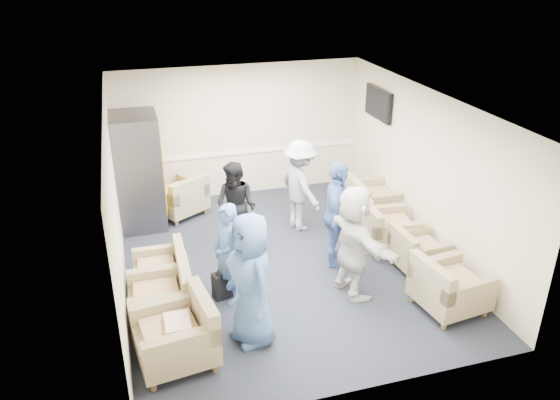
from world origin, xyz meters
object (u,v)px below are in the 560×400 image
object	(u,v)px
armchair_left_near	(180,336)
person_mid_left	(228,254)
armchair_left_mid	(165,298)
armchair_right_midnear	(416,252)
vending_machine	(138,171)
person_back_right	(300,186)
person_back_left	(236,207)
armchair_right_far	(369,202)
person_front_right	(354,242)
armchair_right_near	(447,289)
armchair_right_midfar	(386,230)
person_mid_right	(336,215)
armchair_left_far	(164,271)
armchair_corner	(181,198)
person_front_left	(251,280)

from	to	relation	value
armchair_left_near	person_mid_left	size ratio (longest dim) A/B	0.68
armchair_left_mid	armchair_right_midnear	world-z (taller)	armchair_left_mid
armchair_left_mid	person_mid_left	bearing A→B (deg)	104.33
vending_machine	person_back_right	xyz separation A→B (m)	(2.76, -1.00, -0.21)
armchair_left_mid	person_back_left	bearing A→B (deg)	141.67
armchair_right_far	person_front_right	world-z (taller)	person_front_right
armchair_right_near	armchair_right_midfar	bearing A→B (deg)	-6.88
armchair_right_midfar	armchair_right_far	distance (m)	1.10
armchair_right_far	person_front_right	distance (m)	2.57
armchair_left_near	armchair_right_midnear	size ratio (longest dim) A/B	1.31
armchair_left_near	person_mid_right	distance (m)	3.19
armchair_left_far	person_front_right	xyz separation A→B (m)	(2.68, -0.90, 0.57)
armchair_corner	person_front_right	size ratio (longest dim) A/B	0.69
armchair_left_near	person_mid_left	bearing A→B (deg)	135.45
armchair_left_near	armchair_right_far	bearing A→B (deg)	119.18
person_mid_left	armchair_right_near	bearing A→B (deg)	48.95
person_front_left	person_mid_left	world-z (taller)	person_front_left
person_back_right	armchair_right_midnear	bearing A→B (deg)	-158.77
armchair_left_mid	armchair_right_midnear	size ratio (longest dim) A/B	1.09
person_front_left	armchair_right_far	bearing A→B (deg)	119.09
vending_machine	person_back_right	bearing A→B (deg)	-19.84
armchair_right_near	vending_machine	xyz separation A→B (m)	(-3.96, 3.99, 0.70)
armchair_right_midnear	armchair_right_near	bearing A→B (deg)	169.85
person_front_left	armchair_left_mid	bearing A→B (deg)	-139.72
armchair_left_near	armchair_right_midfar	world-z (taller)	armchair_left_near
armchair_left_near	vending_machine	distance (m)	4.06
armchair_right_midfar	person_front_left	distance (m)	3.32
person_front_right	armchair_right_near	bearing A→B (deg)	-132.88
armchair_right_near	armchair_left_far	bearing A→B (deg)	58.91
armchair_right_near	person_back_left	bearing A→B (deg)	36.27
armchair_right_far	armchair_corner	world-z (taller)	armchair_right_far
armchair_left_far	armchair_corner	world-z (taller)	armchair_corner
armchair_left_mid	armchair_corner	world-z (taller)	armchair_corner
armchair_right_midnear	armchair_corner	world-z (taller)	armchair_corner
armchair_right_midfar	person_mid_right	world-z (taller)	person_mid_right
armchair_left_far	vending_machine	distance (m)	2.44
vending_machine	person_back_right	world-z (taller)	vending_machine
armchair_left_mid	vending_machine	bearing A→B (deg)	-176.93
person_mid_left	armchair_right_midnear	bearing A→B (deg)	69.82
armchair_left_near	armchair_left_far	world-z (taller)	armchair_left_near
armchair_right_midfar	person_back_left	distance (m)	2.59
armchair_right_near	armchair_corner	bearing A→B (deg)	30.61
person_back_right	person_mid_left	bearing A→B (deg)	123.48
armchair_left_near	armchair_right_midnear	xyz separation A→B (m)	(3.88, 1.11, -0.07)
armchair_right_near	person_mid_right	distance (m)	2.01
person_front_left	person_mid_right	bearing A→B (deg)	115.82
person_mid_right	person_front_left	bearing A→B (deg)	153.85
armchair_corner	vending_machine	bearing A→B (deg)	-18.50
person_front_right	armchair_left_far	bearing A→B (deg)	63.40
armchair_right_far	person_back_left	world-z (taller)	person_back_left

